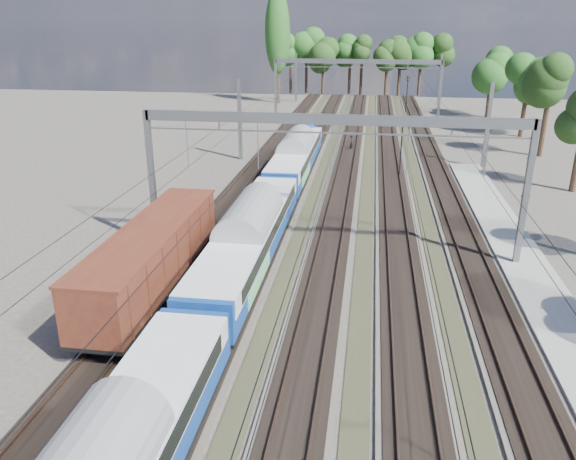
# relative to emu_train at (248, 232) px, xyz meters

# --- Properties ---
(track_bed) EXTENTS (21.00, 130.00, 0.34)m
(track_bed) POSITION_rel_emu_train_xyz_m (4.50, 18.30, -2.46)
(track_bed) COLOR #47423A
(track_bed) RESTS_ON ground
(catenary) EXTENTS (25.65, 130.00, 9.00)m
(catenary) POSITION_rel_emu_train_xyz_m (4.83, 25.99, 3.84)
(catenary) COLOR slate
(catenary) RESTS_ON ground
(tree_belt) EXTENTS (39.27, 101.12, 12.17)m
(tree_belt) POSITION_rel_emu_train_xyz_m (10.26, 66.67, 5.65)
(tree_belt) COLOR black
(tree_belt) RESTS_ON ground
(poplar) EXTENTS (4.40, 4.40, 19.04)m
(poplar) POSITION_rel_emu_train_xyz_m (-10.00, 71.30, 9.33)
(poplar) COLOR black
(poplar) RESTS_ON ground
(emu_train) EXTENTS (2.98, 62.99, 4.36)m
(emu_train) POSITION_rel_emu_train_xyz_m (0.00, 0.00, 0.00)
(emu_train) COLOR black
(emu_train) RESTS_ON ground
(freight_boxcar) EXTENTS (3.03, 14.64, 3.77)m
(freight_boxcar) POSITION_rel_emu_train_xyz_m (-4.50, -3.57, -0.26)
(freight_boxcar) COLOR black
(freight_boxcar) RESTS_ON ground
(worker) EXTENTS (0.52, 0.70, 1.76)m
(worker) POSITION_rel_emu_train_xyz_m (4.72, 34.26, -1.68)
(worker) COLOR black
(worker) RESTS_ON ground
(signal_near) EXTENTS (0.40, 0.37, 5.65)m
(signal_near) POSITION_rel_emu_train_xyz_m (9.71, 23.01, 1.01)
(signal_near) COLOR black
(signal_near) RESTS_ON ground
(signal_far) EXTENTS (0.42, 0.39, 5.80)m
(signal_far) POSITION_rel_emu_train_xyz_m (12.22, 62.89, 1.11)
(signal_far) COLOR black
(signal_far) RESTS_ON ground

